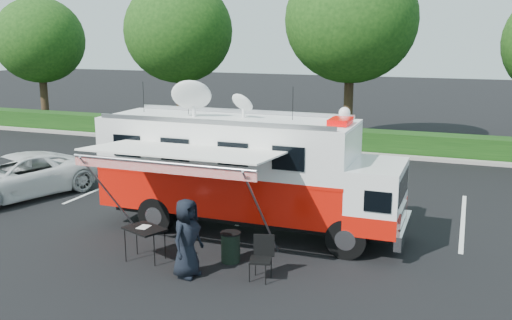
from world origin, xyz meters
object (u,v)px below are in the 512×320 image
at_px(white_suv, 18,197).
at_px(trash_bin, 231,247).
at_px(folding_table, 145,230).
at_px(command_truck, 247,171).

height_order(white_suv, trash_bin, trash_bin).
height_order(white_suv, folding_table, folding_table).
distance_m(white_suv, trash_bin, 9.17).
bearing_deg(folding_table, trash_bin, 18.00).
relative_size(command_truck, folding_table, 7.26).
xyz_separation_m(white_suv, folding_table, (6.85, -3.19, 0.77)).
xyz_separation_m(white_suv, trash_bin, (8.80, -2.55, 0.37)).
relative_size(command_truck, trash_bin, 11.25).
bearing_deg(command_truck, white_suv, 177.46).
bearing_deg(trash_bin, folding_table, -162.00).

